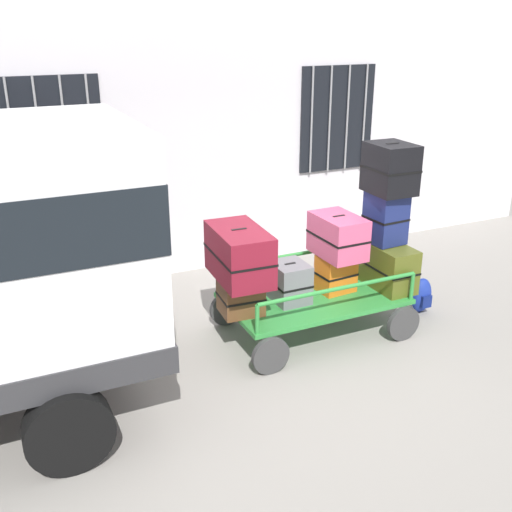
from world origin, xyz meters
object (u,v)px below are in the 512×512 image
at_px(suitcase_left_middle, 239,254).
at_px(suitcase_center_middle, 338,236).
at_px(suitcase_midright_bottom, 383,263).
at_px(backpack, 421,295).
at_px(suitcase_midleft_bottom, 290,282).
at_px(suitcase_midright_top, 390,168).
at_px(suitcase_midright_middle, 386,218).
at_px(luggage_cart, 313,303).
at_px(suitcase_left_bottom, 241,296).
at_px(suitcase_center_bottom, 336,273).

relative_size(suitcase_left_middle, suitcase_center_middle, 1.34).
xyz_separation_m(suitcase_midright_bottom, backpack, (0.56, -0.07, -0.49)).
height_order(suitcase_midleft_bottom, suitcase_midright_top, suitcase_midright_top).
bearing_deg(suitcase_midright_top, suitcase_midright_middle, 90.00).
distance_m(luggage_cart, suitcase_left_bottom, 0.94).
bearing_deg(suitcase_midright_top, suitcase_center_bottom, 175.00).
xyz_separation_m(suitcase_left_middle, suitcase_center_bottom, (1.20, 0.03, -0.44)).
bearing_deg(backpack, suitcase_center_middle, 173.35).
distance_m(suitcase_midleft_bottom, backpack, 1.82).
bearing_deg(suitcase_midright_bottom, suitcase_left_middle, 178.90).
bearing_deg(suitcase_center_bottom, suitcase_midright_middle, -3.76).
xyz_separation_m(suitcase_midleft_bottom, suitcase_midright_top, (1.20, -0.04, 1.16)).
bearing_deg(suitcase_midright_middle, backpack, -9.88).
xyz_separation_m(luggage_cart, suitcase_midleft_bottom, (-0.30, 0.01, 0.30)).
bearing_deg(suitcase_left_bottom, suitcase_left_middle, 90.00).
distance_m(suitcase_left_middle, suitcase_midleft_bottom, 0.74).
bearing_deg(suitcase_midright_middle, luggage_cart, 179.35).
bearing_deg(suitcase_midright_bottom, suitcase_midleft_bottom, 177.72).
xyz_separation_m(suitcase_center_middle, suitcase_midright_bottom, (0.60, -0.06, -0.41)).
relative_size(suitcase_midright_bottom, suitcase_midright_top, 1.59).
bearing_deg(suitcase_left_bottom, suitcase_midright_bottom, -0.31).
xyz_separation_m(suitcase_midright_top, backpack, (0.56, -0.08, -1.61)).
xyz_separation_m(luggage_cart, suitcase_left_bottom, (-0.90, -0.03, 0.27)).
distance_m(suitcase_center_bottom, suitcase_midright_middle, 0.84).
height_order(luggage_cart, suitcase_left_bottom, suitcase_left_bottom).
xyz_separation_m(luggage_cart, suitcase_center_middle, (0.30, 0.03, 0.75)).
bearing_deg(backpack, luggage_cart, 175.80).
bearing_deg(suitcase_left_bottom, suitcase_center_bottom, 2.65).
relative_size(suitcase_left_bottom, suitcase_midright_bottom, 0.52).
xyz_separation_m(suitcase_left_bottom, suitcase_center_middle, (1.20, 0.05, 0.47)).
height_order(suitcase_midright_top, backpack, suitcase_midright_top).
bearing_deg(suitcase_center_middle, suitcase_midright_bottom, -6.07).
bearing_deg(suitcase_center_middle, suitcase_left_middle, -178.60).
distance_m(suitcase_center_middle, backpack, 1.47).
height_order(suitcase_left_bottom, suitcase_center_bottom, suitcase_center_bottom).
bearing_deg(luggage_cart, suitcase_left_middle, -179.91).
height_order(suitcase_center_bottom, suitcase_midright_top, suitcase_midright_top).
xyz_separation_m(suitcase_center_bottom, suitcase_center_middle, (-0.00, -0.00, 0.45)).
xyz_separation_m(suitcase_left_middle, suitcase_center_middle, (1.20, 0.03, 0.01)).
bearing_deg(suitcase_center_bottom, suitcase_midleft_bottom, -178.33).
xyz_separation_m(suitcase_left_bottom, suitcase_center_bottom, (1.20, 0.06, 0.02)).
relative_size(suitcase_left_bottom, suitcase_midright_middle, 0.79).
bearing_deg(suitcase_left_middle, suitcase_midright_bottom, -1.10).
xyz_separation_m(suitcase_center_bottom, backpack, (1.16, -0.14, -0.45)).
xyz_separation_m(luggage_cart, suitcase_midright_bottom, (0.90, -0.04, 0.34)).
xyz_separation_m(suitcase_midright_bottom, suitcase_midright_middle, (0.00, 0.03, 0.55)).
bearing_deg(suitcase_midright_bottom, suitcase_center_bottom, 173.79).
bearing_deg(suitcase_midleft_bottom, suitcase_midright_top, -1.67).
distance_m(suitcase_midright_bottom, suitcase_midright_top, 1.12).
distance_m(suitcase_left_middle, suitcase_center_middle, 1.20).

